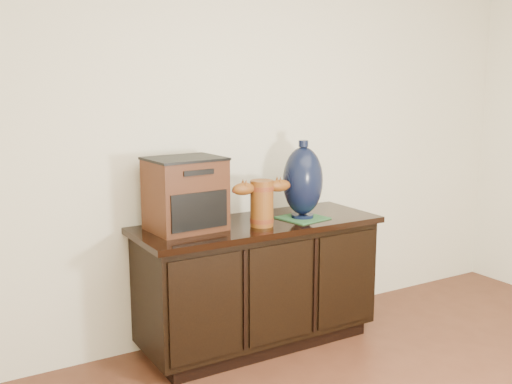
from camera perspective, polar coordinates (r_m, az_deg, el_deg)
sideboard at (r=3.60m, az=0.19°, el=-8.59°), size 1.46×0.56×0.75m
terracotta_vessel at (r=3.37m, az=0.56°, el=-0.80°), size 0.37×0.14×0.26m
tv_radio at (r=3.30m, az=-6.75°, el=-0.18°), size 0.42×0.35×0.40m
green_mat at (r=3.59m, az=4.44°, el=-2.47°), size 0.29×0.29×0.01m
lamp_base at (r=3.55m, az=4.49°, el=1.04°), size 0.28×0.28×0.46m
spray_can at (r=3.66m, az=1.07°, el=-0.81°), size 0.06×0.06×0.18m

